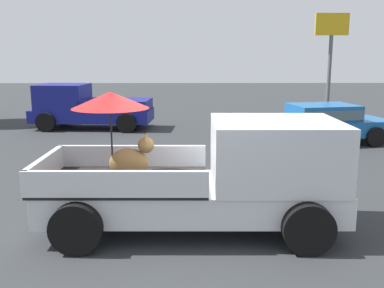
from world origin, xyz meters
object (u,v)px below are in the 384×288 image
parked_sedan_near (324,122)px  motel_sign (331,47)px  pickup_truck_main (217,174)px  pickup_truck_red (87,107)px

parked_sedan_near → motel_sign: (1.40, 4.09, 2.57)m
pickup_truck_main → pickup_truck_red: pickup_truck_main is taller
pickup_truck_red → motel_sign: bearing=-170.4°
pickup_truck_main → parked_sedan_near: bearing=61.4°
pickup_truck_red → parked_sedan_near: (8.73, -3.17, -0.13)m
parked_sedan_near → motel_sign: size_ratio=0.97×
parked_sedan_near → motel_sign: 5.02m
parked_sedan_near → motel_sign: motel_sign is taller
parked_sedan_near → pickup_truck_main: bearing=-129.8°
pickup_truck_main → parked_sedan_near: (4.14, 7.41, -0.24)m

